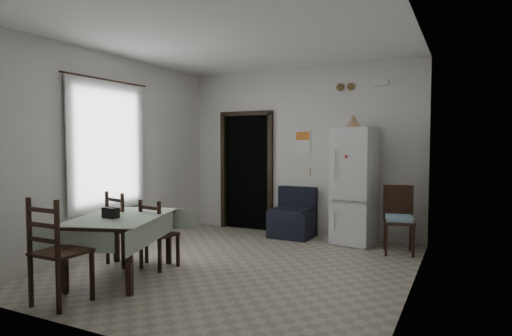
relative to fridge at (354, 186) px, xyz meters
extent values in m
plane|color=#AAA08B|center=(-1.03, -1.93, -0.92)|extent=(4.50, 4.50, 0.00)
cube|color=black|center=(-2.08, 0.53, 0.13)|extent=(0.90, 0.45, 2.10)
cube|color=black|center=(-2.57, 0.29, 0.13)|extent=(0.08, 0.10, 2.18)
cube|color=black|center=(-1.59, 0.29, 0.13)|extent=(0.08, 0.10, 2.18)
cube|color=black|center=(-2.08, 0.29, 1.22)|extent=(1.06, 0.10, 0.08)
cube|color=silver|center=(-3.18, -2.13, 0.63)|extent=(0.10, 1.20, 1.60)
cube|color=beige|center=(-3.07, -2.13, 0.63)|extent=(0.02, 1.45, 1.85)
cylinder|color=black|center=(-3.06, -2.13, 1.58)|extent=(0.02, 1.60, 0.02)
cube|color=white|center=(-0.98, 0.31, 0.70)|extent=(0.28, 0.02, 0.40)
cube|color=orange|center=(-0.98, 0.30, 0.80)|extent=(0.24, 0.01, 0.14)
cube|color=beige|center=(-0.88, 0.31, 0.18)|extent=(0.08, 0.02, 0.12)
cylinder|color=brown|center=(-0.33, 0.30, 1.60)|extent=(0.12, 0.03, 0.12)
cylinder|color=brown|center=(-0.15, 0.30, 1.60)|extent=(0.12, 0.03, 0.12)
cube|color=white|center=(0.32, 0.28, 1.63)|extent=(0.25, 0.07, 0.09)
cone|color=tan|center=(-0.02, -0.03, 1.02)|extent=(0.27, 0.27, 0.19)
cube|color=black|center=(-2.09, -3.07, -0.13)|extent=(0.20, 0.13, 0.12)
camera|label=1|loc=(1.59, -6.72, 0.67)|focal=30.00mm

